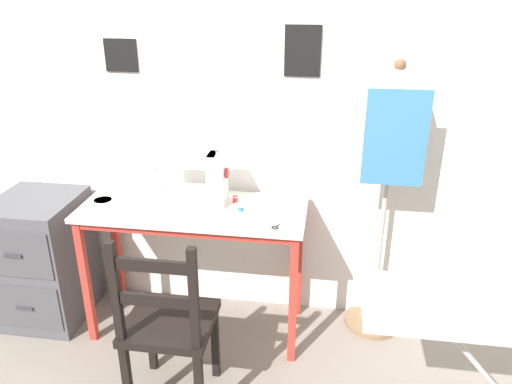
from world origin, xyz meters
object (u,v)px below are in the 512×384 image
Objects in this scene: scissors at (279,225)px; thread_spool_mid_table at (240,208)px; thread_spool_near_machine at (235,199)px; filing_cabinet at (44,259)px; dress_form at (392,140)px; fabric_bowl at (103,204)px; sewing_machine at (194,180)px; wooden_chair at (168,325)px.

thread_spool_mid_table reaches higher than scissors.
filing_cabinet is at bearing -174.39° from thread_spool_near_machine.
dress_form reaches higher than thread_spool_mid_table.
thread_spool_near_machine is at bearing 15.39° from fabric_bowl.
scissors is 3.47× the size of thread_spool_mid_table.
thread_spool_mid_table is (-0.22, 0.14, 0.01)m from scissors.
sewing_machine reaches higher than thread_spool_mid_table.
dress_form reaches higher than scissors.
fabric_bowl is 0.16× the size of filing_cabinet.
filing_cabinet is (-0.92, -0.07, -0.53)m from sewing_machine.
wooden_chair is (-0.46, -0.42, -0.34)m from scissors.
dress_form is at bearing 36.50° from wooden_chair.
sewing_machine is at bearing -173.79° from dress_form.
fabric_bowl reaches higher than filing_cabinet.
dress_form is at bearing 5.44° from filing_cabinet.
fabric_bowl is 0.70m from thread_spool_near_machine.
sewing_machine is 0.78m from wooden_chair.
thread_spool_mid_table is (0.05, -0.11, -0.00)m from thread_spool_near_machine.
thread_spool_near_machine is 1.21m from filing_cabinet.
scissors is at bearing -5.61° from filing_cabinet.
sewing_machine reaches higher than thread_spool_near_machine.
fabric_bowl is at bearing -174.09° from thread_spool_mid_table.
wooden_chair is at bearing -87.62° from sewing_machine.
wooden_chair is at bearing -30.37° from filing_cabinet.
thread_spool_mid_table is 0.04× the size of wooden_chair.
filing_cabinet is (-1.40, 0.14, -0.40)m from scissors.
thread_spool_mid_table reaches higher than filing_cabinet.
dress_form reaches higher than sewing_machine.
scissors is 0.17× the size of filing_cabinet.
thread_spool_mid_table is (0.27, -0.07, -0.12)m from sewing_machine.
scissors is 0.71m from wooden_chair.
fabric_bowl is 0.77m from wooden_chair.
filing_cabinet is (-0.94, 0.55, -0.06)m from wooden_chair.
dress_form is at bearing 13.70° from thread_spool_mid_table.
scissors is at bearing -3.84° from fabric_bowl.
dress_form is (1.94, 0.18, 0.77)m from filing_cabinet.
dress_form is at bearing 5.19° from thread_spool_near_machine.
wooden_chair is (0.48, -0.48, -0.36)m from fabric_bowl.
fabric_bowl is at bearing -170.07° from dress_form.
sewing_machine is at bearing 156.45° from scissors.
sewing_machine reaches higher than fabric_bowl.
scissors is 0.37m from thread_spool_near_machine.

